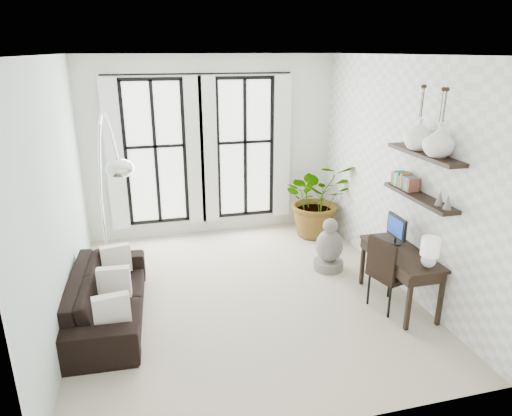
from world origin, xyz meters
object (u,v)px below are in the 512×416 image
object	(u,v)px
plant	(317,199)
buddha	(329,248)
desk_chair	(387,270)
arc_lamp	(106,154)
sofa	(107,296)
desk	(403,257)

from	to	relation	value
plant	buddha	bearing A→B (deg)	-103.65
desk_chair	arc_lamp	distance (m)	3.98
plant	buddha	xyz separation A→B (m)	(-0.33, -1.37, -0.35)
sofa	buddha	distance (m)	3.32
sofa	desk	bearing A→B (deg)	-96.66
sofa	desk_chair	xyz separation A→B (m)	(3.51, -0.66, 0.25)
plant	arc_lamp	bearing A→B (deg)	-162.39
buddha	plant	bearing A→B (deg)	76.35
desk	buddha	distance (m)	1.38
desk	desk_chair	world-z (taller)	desk
sofa	arc_lamp	bearing A→B (deg)	-3.80
desk_chair	arc_lamp	world-z (taller)	arc_lamp
arc_lamp	buddha	world-z (taller)	arc_lamp
sofa	buddha	size ratio (longest dim) A/B	2.62
sofa	arc_lamp	world-z (taller)	arc_lamp
plant	buddha	size ratio (longest dim) A/B	1.68
desk_chair	sofa	bearing A→B (deg)	153.96
plant	desk	bearing A→B (deg)	-86.67
plant	desk_chair	world-z (taller)	plant
plant	desk_chair	size ratio (longest dim) A/B	1.40
arc_lamp	buddha	bearing A→B (deg)	-4.66
arc_lamp	buddha	size ratio (longest dim) A/B	3.01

